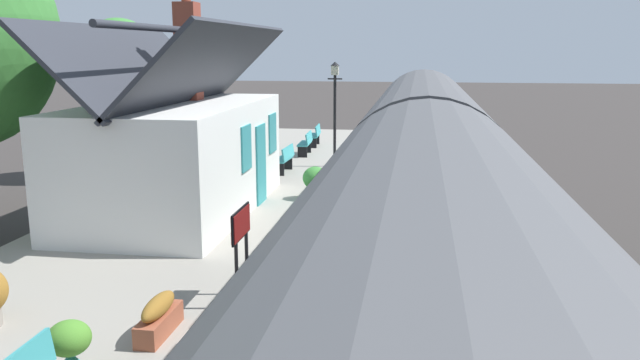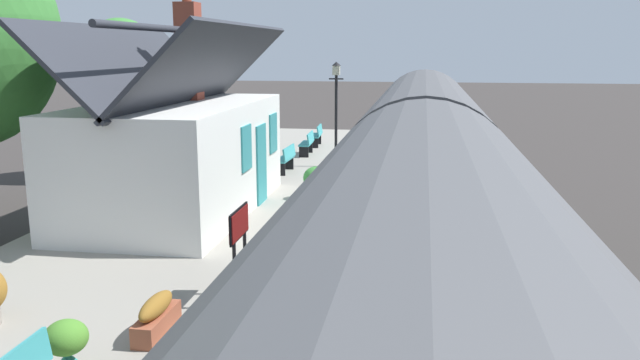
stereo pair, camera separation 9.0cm
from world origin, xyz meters
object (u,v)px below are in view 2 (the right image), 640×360
object	(u,v)px
station_building	(178,151)
bench_by_lamp	(308,143)
station_sign_board	(239,231)
planter_bench_left	(156,316)
tree_far_right	(121,63)
lamp_post_platform	(336,94)
bench_near_building	(286,158)
planter_edge_far	(67,347)
planter_bench_right	(316,181)
bench_platform_end	(317,135)
planter_corner_building	(251,154)

from	to	relation	value
station_building	bench_by_lamp	size ratio (longest dim) A/B	5.34
station_building	station_sign_board	xyz separation A→B (m)	(-5.48, -3.19, -0.34)
planter_bench_left	tree_far_right	bearing A→B (deg)	27.29
station_building	lamp_post_platform	distance (m)	7.52
bench_by_lamp	bench_near_building	world-z (taller)	same
station_sign_board	planter_edge_far	bearing A→B (deg)	150.51
planter_bench_right	planter_edge_far	distance (m)	10.07
planter_edge_far	bench_platform_end	bearing A→B (deg)	0.11
planter_edge_far	station_building	bearing A→B (deg)	11.74
bench_by_lamp	station_sign_board	bearing A→B (deg)	-174.01
planter_edge_far	tree_far_right	distance (m)	17.64
planter_edge_far	lamp_post_platform	size ratio (longest dim) A/B	0.20
station_sign_board	planter_bench_right	bearing A→B (deg)	-0.08
planter_edge_far	planter_bench_left	bearing A→B (deg)	-26.97
planter_bench_right	station_sign_board	distance (m)	7.34
bench_by_lamp	bench_near_building	bearing A→B (deg)	178.66
station_building	bench_by_lamp	xyz separation A→B (m)	(8.97, -1.67, -1.05)
bench_by_lamp	planter_corner_building	size ratio (longest dim) A/B	1.79
bench_by_lamp	planter_bench_right	world-z (taller)	planter_bench_right
bench_near_building	planter_bench_left	bearing A→B (deg)	-176.52
bench_platform_end	bench_by_lamp	bearing A→B (deg)	-179.51
planter_bench_right	planter_bench_left	xyz separation A→B (m)	(-8.69, 0.86, -0.22)
planter_edge_far	tree_far_right	size ratio (longest dim) A/B	0.12
planter_bench_left	lamp_post_platform	distance (m)	13.85
bench_near_building	station_sign_board	world-z (taller)	station_sign_board
lamp_post_platform	planter_bench_right	bearing A→B (deg)	-178.61
bench_near_building	planter_edge_far	world-z (taller)	bench_near_building
planter_corner_building	tree_far_right	xyz separation A→B (m)	(1.39, 5.35, 3.13)
bench_by_lamp	planter_bench_left	world-z (taller)	bench_by_lamp
planter_bench_right	lamp_post_platform	bearing A→B (deg)	1.39
station_building	bench_by_lamp	world-z (taller)	station_building
station_building	lamp_post_platform	size ratio (longest dim) A/B	2.09
planter_bench_left	tree_far_right	size ratio (longest dim) A/B	0.18
planter_bench_left	tree_far_right	world-z (taller)	tree_far_right
planter_bench_right	station_sign_board	world-z (taller)	station_sign_board
bench_platform_end	station_sign_board	bearing A→B (deg)	-174.77
lamp_post_platform	planter_edge_far	bearing A→B (deg)	174.68
station_building	station_sign_board	size ratio (longest dim) A/B	4.81
station_building	planter_corner_building	bearing A→B (deg)	-1.15
planter_bench_right	lamp_post_platform	size ratio (longest dim) A/B	0.25
station_building	planter_bench_right	distance (m)	3.82
bench_by_lamp	station_sign_board	size ratio (longest dim) A/B	0.90
planter_edge_far	planter_bench_left	world-z (taller)	planter_edge_far
bench_near_building	planter_bench_left	distance (m)	12.29
bench_by_lamp	planter_edge_far	distance (m)	17.11
bench_by_lamp	lamp_post_platform	bearing A→B (deg)	-147.31
planter_edge_far	lamp_post_platform	xyz separation A→B (m)	(14.91, -1.39, 2.16)
planter_bench_left	lamp_post_platform	bearing A→B (deg)	-3.12
planter_bench_left	planter_corner_building	size ratio (longest dim) A/B	1.39
bench_platform_end	planter_bench_left	size ratio (longest dim) A/B	1.29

